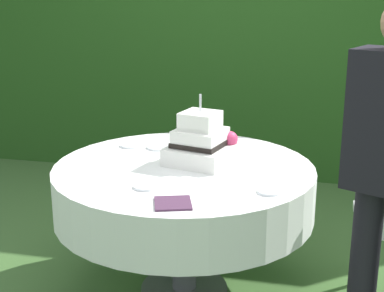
% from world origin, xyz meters
% --- Properties ---
extents(ground_plane, '(20.00, 20.00, 0.00)m').
position_xyz_m(ground_plane, '(0.00, 0.00, 0.00)').
color(ground_plane, '#3D602D').
extents(cake_table, '(1.36, 1.36, 0.72)m').
position_xyz_m(cake_table, '(0.00, 0.00, 0.59)').
color(cake_table, '#4C4C51').
rests_on(cake_table, ground_plane).
extents(wedding_cake, '(0.37, 0.37, 0.37)m').
position_xyz_m(wedding_cake, '(0.07, 0.08, 0.83)').
color(wedding_cake, white).
rests_on(wedding_cake, cake_table).
extents(serving_plate_near, '(0.12, 0.12, 0.01)m').
position_xyz_m(serving_plate_near, '(-0.09, -0.35, 0.73)').
color(serving_plate_near, white).
rests_on(serving_plate_near, cake_table).
extents(serving_plate_far, '(0.13, 0.13, 0.01)m').
position_xyz_m(serving_plate_far, '(-0.38, 0.29, 0.73)').
color(serving_plate_far, white).
rests_on(serving_plate_far, cake_table).
extents(serving_plate_left, '(0.11, 0.11, 0.01)m').
position_xyz_m(serving_plate_left, '(0.47, -0.29, 0.73)').
color(serving_plate_left, white).
rests_on(serving_plate_left, cake_table).
extents(serving_plate_right, '(0.14, 0.14, 0.01)m').
position_xyz_m(serving_plate_right, '(-0.22, 0.28, 0.73)').
color(serving_plate_right, white).
rests_on(serving_plate_right, cake_table).
extents(napkin_stack, '(0.20, 0.20, 0.01)m').
position_xyz_m(napkin_stack, '(0.08, -0.52, 0.73)').
color(napkin_stack, '#4C2D47').
rests_on(napkin_stack, cake_table).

